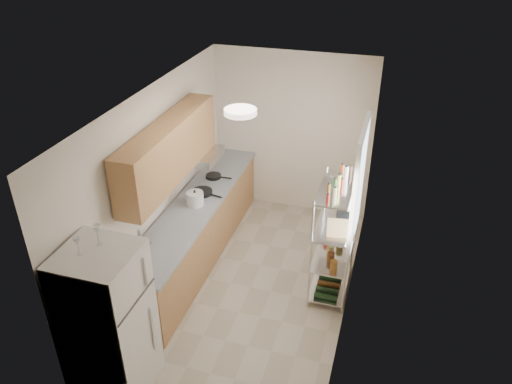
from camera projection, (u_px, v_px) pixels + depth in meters
room at (250, 203)px, 5.96m from camera, size 2.52×4.42×2.62m
counter_run at (197, 230)px, 6.98m from camera, size 0.63×3.51×0.90m
upper_cabinets at (169, 151)px, 6.06m from camera, size 0.33×2.20×0.72m
range_hood at (200, 155)px, 6.92m from camera, size 0.50×0.60×0.12m
window at (359, 186)px, 5.82m from camera, size 0.06×1.00×1.46m
bakers_rack at (336, 217)px, 6.05m from camera, size 0.45×0.90×1.73m
ceiling_dome at (240, 112)px, 5.08m from camera, size 0.34×0.34×0.05m
refrigerator at (109, 323)px, 4.87m from camera, size 0.70×0.70×1.70m
wine_glass_a at (78, 246)px, 4.38m from camera, size 0.06×0.06×0.18m
wine_glass_b at (98, 235)px, 4.51m from camera, size 0.07×0.07×0.21m
rice_cooker at (195, 199)px, 6.67m from camera, size 0.23×0.23×0.19m
frying_pan_large at (202, 192)px, 6.96m from camera, size 0.33×0.33×0.05m
frying_pan_small at (214, 176)px, 7.37m from camera, size 0.23×0.23×0.05m
cutting_board at (340, 229)px, 5.98m from camera, size 0.38×0.46×0.03m
espresso_machine at (345, 201)px, 6.29m from camera, size 0.20×0.28×0.30m
storage_bag at (328, 233)px, 6.59m from camera, size 0.13×0.16×0.15m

